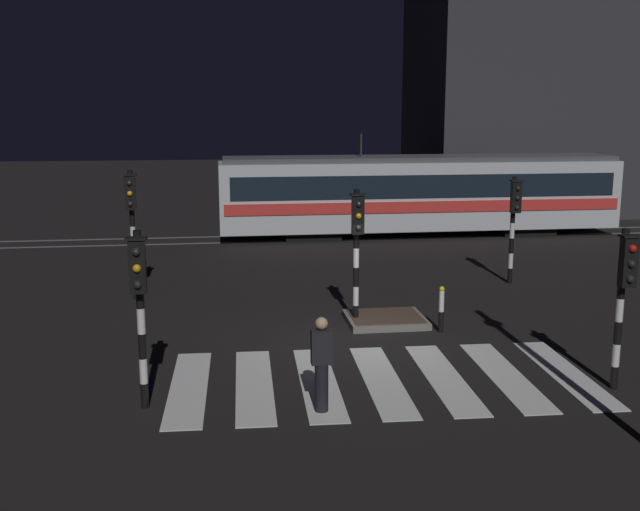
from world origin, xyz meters
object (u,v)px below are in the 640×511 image
(traffic_light_corner_far_left, at_px, (132,215))
(pedestrian_waiting_at_kerb, at_px, (321,364))
(traffic_light_corner_near_left, at_px, (139,294))
(traffic_light_median_centre, at_px, (357,237))
(traffic_light_corner_near_right, at_px, (624,286))
(tram, at_px, (419,193))
(traffic_light_corner_far_right, at_px, (514,214))
(bollard_island_edge, at_px, (441,309))

(traffic_light_corner_far_left, distance_m, pedestrian_waiting_at_kerb, 9.41)
(traffic_light_corner_near_left, relative_size, pedestrian_waiting_at_kerb, 1.86)
(pedestrian_waiting_at_kerb, bearing_deg, traffic_light_median_centre, 73.22)
(traffic_light_corner_far_left, xyz_separation_m, traffic_light_corner_near_right, (9.65, -8.10, -0.33))
(tram, bearing_deg, traffic_light_corner_near_left, -119.02)
(traffic_light_corner_far_left, height_order, traffic_light_corner_near_right, traffic_light_corner_far_left)
(traffic_light_corner_far_left, relative_size, traffic_light_median_centre, 1.08)
(tram, bearing_deg, traffic_light_corner_far_left, -138.52)
(pedestrian_waiting_at_kerb, bearing_deg, traffic_light_corner_near_left, 170.57)
(traffic_light_corner_far_left, bearing_deg, tram, 41.48)
(traffic_light_corner_far_right, bearing_deg, tram, 93.39)
(traffic_light_corner_far_left, distance_m, traffic_light_corner_near_left, 7.94)
(pedestrian_waiting_at_kerb, bearing_deg, bollard_island_edge, 51.60)
(traffic_light_corner_far_right, height_order, tram, tram)
(pedestrian_waiting_at_kerb, bearing_deg, tram, 69.98)
(traffic_light_corner_far_left, xyz_separation_m, traffic_light_median_centre, (5.58, -3.21, -0.16))
(traffic_light_corner_far_right, relative_size, pedestrian_waiting_at_kerb, 1.88)
(traffic_light_corner_near_left, bearing_deg, bollard_island_edge, 30.42)
(traffic_light_corner_near_right, bearing_deg, traffic_light_median_centre, 129.75)
(traffic_light_corner_far_right, xyz_separation_m, bollard_island_edge, (-3.51, -4.52, -1.56))
(traffic_light_corner_near_left, height_order, traffic_light_corner_far_right, traffic_light_corner_far_right)
(traffic_light_median_centre, xyz_separation_m, traffic_light_corner_near_right, (4.07, -4.89, -0.16))
(pedestrian_waiting_at_kerb, bearing_deg, traffic_light_corner_near_right, 2.84)
(traffic_light_corner_near_right, relative_size, bollard_island_edge, 2.76)
(traffic_light_corner_far_left, distance_m, traffic_light_corner_near_right, 12.60)
(traffic_light_corner_far_left, distance_m, tram, 13.95)
(traffic_light_corner_far_left, distance_m, traffic_light_corner_far_right, 10.97)
(traffic_light_corner_far_left, height_order, traffic_light_corner_far_right, traffic_light_corner_far_left)
(tram, xyz_separation_m, pedestrian_waiting_at_kerb, (-6.42, -17.61, -0.87))
(traffic_light_corner_near_left, distance_m, pedestrian_waiting_at_kerb, 3.34)
(traffic_light_median_centre, relative_size, traffic_light_corner_near_right, 1.08)
(traffic_light_corner_far_left, bearing_deg, pedestrian_waiting_at_kerb, -64.38)
(traffic_light_median_centre, relative_size, traffic_light_corner_far_right, 1.03)
(bollard_island_edge, bearing_deg, pedestrian_waiting_at_kerb, -128.40)
(traffic_light_corner_near_left, relative_size, traffic_light_corner_far_right, 0.99)
(traffic_light_corner_near_left, distance_m, bollard_island_edge, 7.69)
(traffic_light_corner_far_right, distance_m, tram, 8.79)
(traffic_light_median_centre, distance_m, traffic_light_corner_far_right, 6.51)
(traffic_light_corner_near_right, bearing_deg, traffic_light_corner_far_right, 81.30)
(bollard_island_edge, bearing_deg, traffic_light_corner_near_right, -61.51)
(traffic_light_corner_far_left, xyz_separation_m, traffic_light_corner_near_left, (0.95, -7.87, -0.25))
(pedestrian_waiting_at_kerb, bearing_deg, traffic_light_corner_far_left, 115.62)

